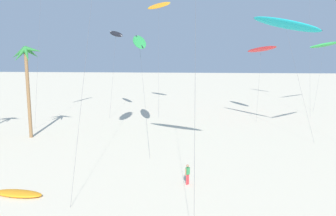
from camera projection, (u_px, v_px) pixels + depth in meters
name	position (u px, v px, depth m)	size (l,w,h in m)	color
palm_tree_4	(27.00, 65.00, 39.48)	(3.95, 3.55, 10.61)	olive
flying_kite_0	(325.00, 45.00, 61.63)	(7.21, 8.67, 11.97)	green
flying_kite_1	(159.00, 6.00, 56.39)	(4.79, 9.50, 17.86)	orange
flying_kite_4	(116.00, 34.00, 52.97)	(3.68, 5.43, 13.42)	black
flying_kite_6	(261.00, 49.00, 51.71)	(4.00, 7.86, 10.98)	red
flying_kite_8	(139.00, 42.00, 40.32)	(3.83, 12.52, 12.22)	green
flying_kite_9	(285.00, 24.00, 38.99)	(6.83, 7.36, 14.61)	#19B2B7
grounded_kite_2	(18.00, 193.00, 24.51)	(3.74, 1.61, 0.35)	orange
person_foreground_walker	(188.00, 173.00, 26.47)	(0.37, 0.41, 1.60)	red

